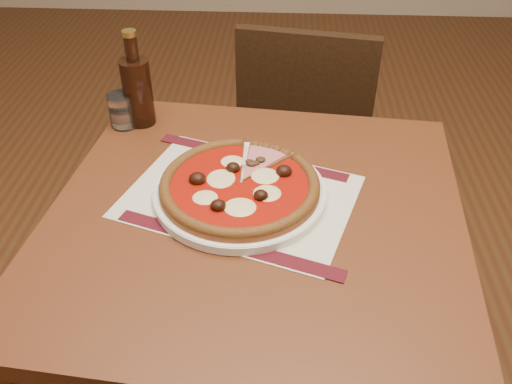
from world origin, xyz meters
The scene contains 8 objects.
table centered at (-0.04, -0.23, 0.65)m, with size 0.87×0.87×0.75m.
chair_far centered at (0.09, 0.51, 0.49)m, with size 0.47×0.47×0.86m.
placemat centered at (-0.07, -0.19, 0.75)m, with size 0.44×0.31×0.00m, color beige.
plate centered at (-0.07, -0.19, 0.76)m, with size 0.34×0.34×0.02m, color white.
pizza centered at (-0.07, -0.19, 0.78)m, with size 0.32×0.32×0.04m.
ham_slice centered at (-0.02, -0.10, 0.78)m, with size 0.10×0.15×0.02m.
water_glass centered at (-0.37, 0.08, 0.79)m, with size 0.07×0.07×0.08m, color white.
bottle centered at (-0.33, 0.09, 0.84)m, with size 0.07×0.07×0.23m.
Camera 1 is at (0.01, -1.04, 1.42)m, focal length 38.00 mm.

